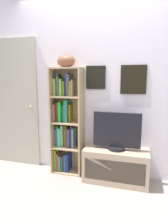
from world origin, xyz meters
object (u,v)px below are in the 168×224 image
at_px(football, 66,61).
at_px(tv_stand, 116,165).
at_px(television, 117,132).
at_px(door, 16,103).
at_px(bookshelf, 66,123).

bearing_deg(football, tv_stand, -5.61).
height_order(television, door, door).
bearing_deg(football, door, 173.96).
xyz_separation_m(bookshelf, television, (0.76, -0.10, -0.05)).
relative_size(bookshelf, television, 2.47).
relative_size(football, door, 0.14).
xyz_separation_m(tv_stand, television, (0.00, 0.00, 0.47)).
relative_size(bookshelf, tv_stand, 1.79).
height_order(tv_stand, television, television).
bearing_deg(football, bookshelf, 139.40).
xyz_separation_m(football, door, (-0.90, 0.10, -0.63)).
relative_size(tv_stand, television, 1.38).
bearing_deg(bookshelf, door, 175.61).
bearing_deg(tv_stand, door, 174.15).
bearing_deg(television, bookshelf, 172.58).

